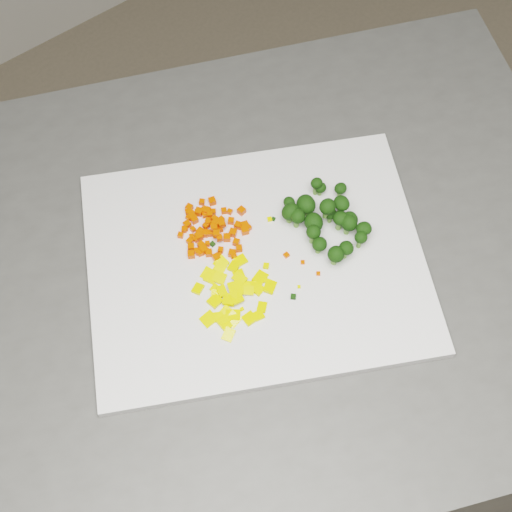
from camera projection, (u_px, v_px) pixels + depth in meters
counter_block at (232, 379)px, 1.32m from camera, size 1.20×1.03×0.90m
cutting_board at (256, 262)px, 0.92m from camera, size 0.53×0.49×0.01m
carrot_pile at (213, 225)px, 0.92m from camera, size 0.10×0.10×0.03m
pepper_pile at (236, 295)px, 0.88m from camera, size 0.11×0.11×0.02m
broccoli_pile at (328, 215)px, 0.91m from camera, size 0.11×0.11×0.05m
carrot_cube_0 at (199, 252)px, 0.91m from camera, size 0.01×0.01×0.01m
carrot_cube_1 at (196, 239)px, 0.92m from camera, size 0.01×0.01×0.01m
carrot_cube_2 at (234, 255)px, 0.91m from camera, size 0.01×0.01×0.01m
carrot_cube_3 at (181, 235)px, 0.93m from camera, size 0.01×0.01×0.01m
carrot_cube_4 at (248, 228)px, 0.93m from camera, size 0.01×0.01×0.01m
carrot_cube_5 at (230, 212)px, 0.94m from camera, size 0.01×0.01×0.01m
carrot_cube_6 at (189, 208)px, 0.94m from camera, size 0.01×0.01×0.01m
carrot_cube_7 at (191, 247)px, 0.92m from camera, size 0.01×0.01×0.01m
carrot_cube_8 at (190, 241)px, 0.92m from camera, size 0.01×0.01×0.01m
carrot_cube_9 at (204, 249)px, 0.91m from camera, size 0.01×0.01×0.01m
carrot_cube_10 at (215, 219)px, 0.93m from camera, size 0.01×0.01×0.01m
carrot_cube_11 at (205, 233)px, 0.93m from camera, size 0.01×0.01×0.01m
carrot_cube_12 at (210, 233)px, 0.93m from camera, size 0.01×0.01×0.01m
carrot_cube_13 at (188, 212)px, 0.94m from camera, size 0.01×0.01×0.01m
carrot_cube_14 at (241, 227)px, 0.93m from camera, size 0.01×0.01×0.01m
carrot_cube_15 at (194, 220)px, 0.94m from camera, size 0.01×0.01×0.01m
carrot_cube_16 at (232, 253)px, 0.91m from camera, size 0.01×0.01×0.01m
carrot_cube_17 at (221, 219)px, 0.93m from camera, size 0.01×0.01×0.01m
carrot_cube_18 at (245, 226)px, 0.93m from camera, size 0.01×0.01×0.01m
carrot_cube_19 at (192, 237)px, 0.92m from camera, size 0.01×0.01×0.01m
carrot_cube_20 at (206, 226)px, 0.93m from camera, size 0.01×0.01×0.01m
carrot_cube_21 at (210, 214)px, 0.93m from camera, size 0.01×0.01×0.01m
carrot_cube_22 at (193, 218)px, 0.94m from camera, size 0.01×0.01×0.01m
carrot_cube_23 at (200, 232)px, 0.93m from camera, size 0.01×0.01×0.01m
carrot_cube_24 at (213, 212)px, 0.94m from camera, size 0.01×0.01×0.01m
carrot_cube_25 at (217, 234)px, 0.92m from camera, size 0.01×0.01×0.01m
carrot_cube_26 at (198, 211)px, 0.94m from camera, size 0.01×0.01×0.01m
carrot_cube_27 at (184, 230)px, 0.93m from camera, size 0.01×0.01×0.01m
carrot_cube_28 at (231, 221)px, 0.93m from camera, size 0.01×0.01×0.01m
carrot_cube_29 at (207, 211)px, 0.94m from camera, size 0.01×0.01×0.01m
carrot_cube_30 at (233, 233)px, 0.93m from camera, size 0.01×0.01×0.01m
carrot_cube_31 at (187, 224)px, 0.93m from camera, size 0.01×0.01×0.01m
carrot_cube_32 at (191, 254)px, 0.91m from camera, size 0.01×0.01×0.01m
carrot_cube_33 at (191, 213)px, 0.94m from camera, size 0.01×0.01×0.01m
carrot_cube_34 at (205, 215)px, 0.94m from camera, size 0.01×0.01×0.01m
carrot_cube_35 at (203, 210)px, 0.94m from camera, size 0.01×0.01×0.01m
carrot_cube_36 at (185, 229)px, 0.93m from camera, size 0.01×0.01×0.01m
carrot_cube_37 at (207, 244)px, 0.92m from camera, size 0.01×0.01×0.01m
carrot_cube_38 at (222, 224)px, 0.92m from camera, size 0.01×0.01×0.01m
carrot_cube_39 at (223, 224)px, 0.92m from camera, size 0.01×0.01×0.01m
carrot_cube_40 at (236, 242)px, 0.92m from camera, size 0.01×0.01×0.01m
carrot_cube_41 at (248, 227)px, 0.93m from camera, size 0.01×0.01×0.01m
carrot_cube_42 at (189, 218)px, 0.94m from camera, size 0.01×0.01×0.01m
carrot_cube_43 at (200, 253)px, 0.91m from camera, size 0.01×0.01×0.01m
carrot_cube_44 at (199, 212)px, 0.94m from camera, size 0.01×0.01×0.01m
carrot_cube_45 at (199, 238)px, 0.92m from camera, size 0.01×0.01×0.01m
carrot_cube_46 at (201, 247)px, 0.92m from camera, size 0.01×0.01×0.01m
carrot_cube_47 at (209, 253)px, 0.91m from camera, size 0.01×0.01×0.01m
carrot_cube_48 at (227, 238)px, 0.92m from camera, size 0.01×0.01×0.01m
carrot_cube_49 at (241, 211)px, 0.94m from camera, size 0.01×0.01×0.01m
carrot_cube_50 at (199, 237)px, 0.92m from camera, size 0.01×0.01×0.01m
carrot_cube_51 at (224, 211)px, 0.94m from camera, size 0.01×0.01×0.01m
carrot_cube_52 at (202, 202)px, 0.95m from camera, size 0.01×0.01×0.01m
carrot_cube_53 at (197, 251)px, 0.92m from camera, size 0.01×0.01×0.01m
carrot_cube_54 at (214, 225)px, 0.93m from camera, size 0.01×0.01×0.01m
carrot_cube_55 at (216, 257)px, 0.91m from camera, size 0.01×0.01×0.01m
carrot_cube_56 at (239, 248)px, 0.92m from camera, size 0.01×0.01×0.01m
carrot_cube_57 at (220, 229)px, 0.93m from camera, size 0.01×0.01×0.01m
carrot_cube_58 at (238, 225)px, 0.93m from camera, size 0.01×0.01×0.01m
carrot_cube_59 at (219, 238)px, 0.91m from camera, size 0.01×0.01×0.01m
carrot_cube_60 at (245, 231)px, 0.93m from camera, size 0.01×0.01×0.01m
carrot_cube_61 at (221, 250)px, 0.92m from camera, size 0.01×0.01×0.01m
carrot_cube_62 at (216, 222)px, 0.92m from camera, size 0.01×0.01×0.01m
carrot_cube_63 at (209, 213)px, 0.94m from camera, size 0.01×0.01×0.01m
carrot_cube_64 at (208, 220)px, 0.93m from camera, size 0.01×0.01×0.01m
carrot_cube_65 at (193, 229)px, 0.93m from camera, size 0.01×0.01×0.01m
carrot_cube_66 at (212, 221)px, 0.93m from camera, size 0.01×0.01×0.01m
carrot_cube_67 at (212, 201)px, 0.95m from camera, size 0.01×0.01×0.01m
carrot_cube_68 at (214, 227)px, 0.92m from camera, size 0.01×0.01×0.01m
carrot_cube_69 at (201, 245)px, 0.92m from camera, size 0.01×0.01×0.01m
carrot_cube_70 at (213, 229)px, 0.93m from camera, size 0.01×0.01×0.01m
carrot_cube_71 at (208, 222)px, 0.92m from camera, size 0.01×0.01×0.01m
pepper_chunk_0 at (250, 319)px, 0.87m from camera, size 0.02×0.02×0.01m
pepper_chunk_1 at (228, 318)px, 0.87m from camera, size 0.02×0.01×0.01m
pepper_chunk_2 at (231, 299)px, 0.88m from camera, size 0.02×0.02×0.01m
pepper_chunk_3 at (210, 278)px, 0.90m from camera, size 0.02×0.02×0.01m
pepper_chunk_4 at (215, 301)px, 0.88m from camera, size 0.02×0.02×0.01m
pepper_chunk_5 at (217, 317)px, 0.87m from camera, size 0.02×0.02×0.01m
pepper_chunk_6 at (226, 314)px, 0.88m from camera, size 0.02×0.02×0.01m
pepper_chunk_7 at (237, 299)px, 0.88m from camera, size 0.01×0.01×0.01m
pepper_chunk_8 at (208, 274)px, 0.90m from camera, size 0.02×0.02×0.01m
pepper_chunk_9 at (247, 288)px, 0.89m from camera, size 0.01×0.02×0.01m
pepper_chunk_10 at (240, 278)px, 0.89m from camera, size 0.02×0.02×0.01m
pepper_chunk_11 at (239, 275)px, 0.90m from camera, size 0.02×0.02×0.01m
pepper_chunk_12 at (238, 298)px, 0.88m from camera, size 0.01×0.01×0.00m
pepper_chunk_13 at (219, 278)px, 0.90m from camera, size 0.02×0.02×0.01m
pepper_chunk_14 at (247, 290)px, 0.89m from camera, size 0.02×0.02×0.01m
pepper_chunk_15 at (222, 263)px, 0.91m from camera, size 0.02×0.02×0.01m
pepper_chunk_16 at (233, 320)px, 0.87m from camera, size 0.02×0.02×0.01m
pepper_chunk_17 at (222, 291)px, 0.89m from camera, size 0.01×0.02×0.00m
pepper_chunk_18 at (241, 260)px, 0.91m from camera, size 0.02×0.02×0.01m
pepper_chunk_19 at (225, 313)px, 0.88m from camera, size 0.02×0.02×0.01m
pepper_chunk_20 at (221, 264)px, 0.91m from camera, size 0.02×0.02×0.00m
pepper_chunk_21 at (224, 324)px, 0.87m from camera, size 0.01×0.02×0.01m
pepper_chunk_22 at (270, 287)px, 0.89m from camera, size 0.02×0.02×0.01m
pepper_chunk_23 at (234, 266)px, 0.91m from camera, size 0.02×0.02×0.01m
pepper_chunk_24 at (236, 287)px, 0.89m from camera, size 0.02×0.02×0.00m
pepper_chunk_25 at (259, 315)px, 0.87m from camera, size 0.01×0.01×0.00m
pepper_chunk_26 at (258, 289)px, 0.89m from camera, size 0.02×0.02×0.01m
pepper_chunk_27 at (260, 278)px, 0.90m from camera, size 0.02×0.02×0.01m
pepper_chunk_28 at (217, 290)px, 0.89m from camera, size 0.01×0.02×0.01m
pepper_chunk_29 at (237, 295)px, 0.88m from camera, size 0.02×0.02×0.01m
pepper_chunk_30 at (198, 289)px, 0.89m from camera, size 0.02×0.02×0.01m
pepper_chunk_31 at (230, 300)px, 0.88m from camera, size 0.02×0.02×0.01m
pepper_chunk_32 at (233, 315)px, 0.87m from camera, size 0.02×0.02×0.01m
pepper_chunk_33 at (216, 295)px, 0.89m from camera, size 0.02×0.02×0.01m
pepper_chunk_34 at (251, 286)px, 0.89m from camera, size 0.02×0.02×0.00m
pepper_chunk_35 at (229, 300)px, 0.88m from camera, size 0.02×0.02×0.01m
pepper_chunk_36 at (220, 267)px, 0.91m from camera, size 0.02×0.02×0.01m
pepper_chunk_37 at (209, 319)px, 0.87m from camera, size 0.02×0.02×0.01m
pepper_chunk_38 at (262, 307)px, 0.88m from camera, size 0.02×0.02×0.01m
pepper_chunk_39 at (229, 335)px, 0.86m from camera, size 0.02×0.02×0.01m
broccoli_floret_0 at (313, 224)px, 0.92m from camera, size 0.03×0.03×0.03m
broccoli_floret_1 at (290, 214)px, 0.93m from camera, size 0.03×0.03×0.03m
broccoli_floret_2 at (362, 232)px, 0.91m from camera, size 0.02×0.02×0.03m
broccoli_floret_3 at (360, 241)px, 0.91m from camera, size 0.02×0.02×0.03m
broccoli_floret_4 at (339, 222)px, 0.92m from camera, size 0.03×0.03×0.03m
broccoli_floret_5 at (335, 257)px, 0.90m from camera, size 0.03×0.03×0.03m
broccoli_floret_6 at (320, 190)px, 0.95m from camera, size 0.02×0.02×0.02m
broccoli_floret_7 at (316, 187)px, 0.95m from camera, size 0.02×0.02×0.03m
broccoli_floret_8 at (326, 210)px, 0.91m from camera, size 0.03×0.03×0.03m
broccoli_floret_9 at (289, 205)px, 0.94m from camera, size 0.02×0.02×0.02m
broccoli_floret_10 at (341, 206)px, 0.92m from camera, size 0.03×0.03×0.03m
broccoli_floret_11 at (330, 216)px, 0.93m from camera, size 0.02×0.02×0.02m
broccoli_floret_12 at (349, 222)px, 0.92m from camera, size 0.03×0.03×0.03m
broccoli_floret_13 at (313, 235)px, 0.91m from camera, size 0.03×0.03×0.03m
broccoli_floret_14 at (345, 251)px, 0.90m from camera, size 0.02×0.02×0.03m
broccoli_floret_15 at (305, 207)px, 0.93m from camera, size 0.03×0.03×0.03m
broccoli_floret_16 at (364, 232)px, 0.91m from camera, size 0.02×0.02×0.03m
broccoli_floret_17 at (340, 190)px, 0.95m from camera, size 0.02×0.02×0.02m
broccoli_floret_18 at (348, 226)px, 0.92m from camera, size 0.03×0.03×0.03m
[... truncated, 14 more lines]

